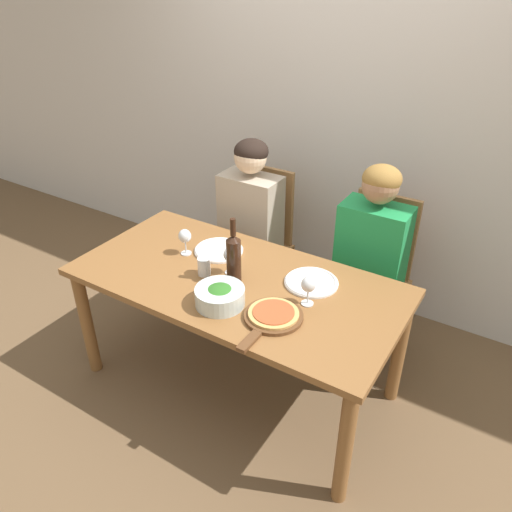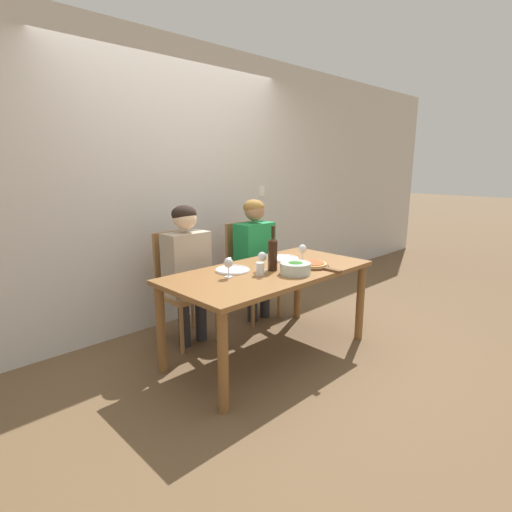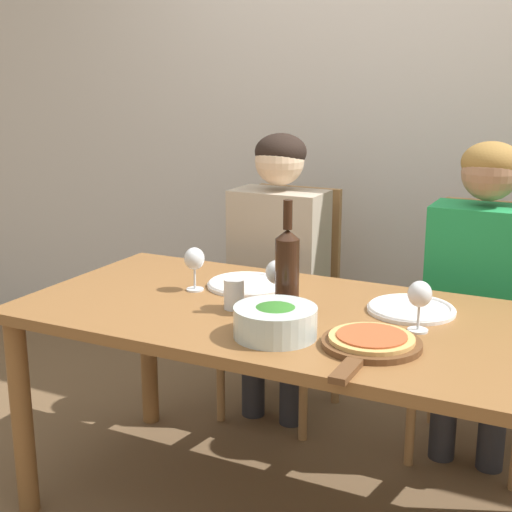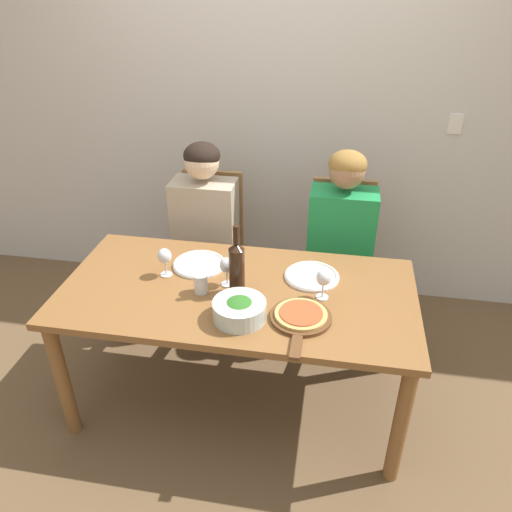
% 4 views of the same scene
% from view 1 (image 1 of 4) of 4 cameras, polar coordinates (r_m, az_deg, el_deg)
% --- Properties ---
extents(ground_plane, '(40.00, 40.00, 0.00)m').
position_cam_1_polar(ground_plane, '(3.03, -2.00, -14.11)').
color(ground_plane, brown).
extents(back_wall, '(10.00, 0.06, 2.70)m').
position_cam_1_polar(back_wall, '(3.31, 9.82, 16.66)').
color(back_wall, silver).
rests_on(back_wall, ground).
extents(dining_table, '(1.71, 0.85, 0.72)m').
position_cam_1_polar(dining_table, '(2.62, -2.24, -4.29)').
color(dining_table, brown).
rests_on(dining_table, ground).
extents(chair_left, '(0.42, 0.42, 0.97)m').
position_cam_1_polar(chair_left, '(3.39, 0.33, 2.19)').
color(chair_left, '#9E7042').
rests_on(chair_left, ground).
extents(chair_right, '(0.42, 0.42, 0.97)m').
position_cam_1_polar(chair_right, '(3.10, 13.30, -1.73)').
color(chair_right, '#9E7042').
rests_on(chair_right, ground).
extents(person_woman, '(0.47, 0.51, 1.22)m').
position_cam_1_polar(person_woman, '(3.20, -0.77, 4.79)').
color(person_woman, '#28282D').
rests_on(person_woman, ground).
extents(person_man, '(0.47, 0.51, 1.22)m').
position_cam_1_polar(person_man, '(2.89, 13.01, 0.87)').
color(person_man, '#28282D').
rests_on(person_man, ground).
extents(wine_bottle, '(0.07, 0.07, 0.36)m').
position_cam_1_polar(wine_bottle, '(2.47, -2.57, -0.19)').
color(wine_bottle, black).
rests_on(wine_bottle, dining_table).
extents(broccoli_bowl, '(0.24, 0.24, 0.10)m').
position_cam_1_polar(broccoli_bowl, '(2.37, -4.15, -4.60)').
color(broccoli_bowl, silver).
rests_on(broccoli_bowl, dining_table).
extents(dinner_plate_left, '(0.27, 0.27, 0.02)m').
position_cam_1_polar(dinner_plate_left, '(2.81, -4.28, 0.70)').
color(dinner_plate_left, white).
rests_on(dinner_plate_left, dining_table).
extents(dinner_plate_right, '(0.27, 0.27, 0.02)m').
position_cam_1_polar(dinner_plate_right, '(2.54, 6.34, -2.97)').
color(dinner_plate_right, white).
rests_on(dinner_plate_right, dining_table).
extents(pizza_on_board, '(0.27, 0.41, 0.04)m').
position_cam_1_polar(pizza_on_board, '(2.29, 1.89, -6.87)').
color(pizza_on_board, brown).
rests_on(pizza_on_board, dining_table).
extents(wine_glass_left, '(0.07, 0.07, 0.15)m').
position_cam_1_polar(wine_glass_left, '(2.76, -8.13, 2.14)').
color(wine_glass_left, silver).
rests_on(wine_glass_left, dining_table).
extents(wine_glass_right, '(0.07, 0.07, 0.15)m').
position_cam_1_polar(wine_glass_right, '(2.34, 5.98, -3.43)').
color(wine_glass_right, silver).
rests_on(wine_glass_right, dining_table).
extents(wine_glass_centre, '(0.07, 0.07, 0.15)m').
position_cam_1_polar(wine_glass_centre, '(2.56, -2.98, 0.03)').
color(wine_glass_centre, silver).
rests_on(wine_glass_centre, dining_table).
extents(water_tumbler, '(0.07, 0.07, 0.10)m').
position_cam_1_polar(water_tumbler, '(2.59, -5.96, -1.19)').
color(water_tumbler, silver).
rests_on(water_tumbler, dining_table).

